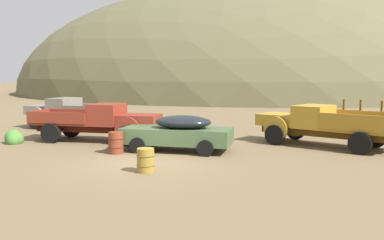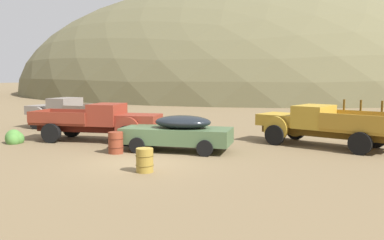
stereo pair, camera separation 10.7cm
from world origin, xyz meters
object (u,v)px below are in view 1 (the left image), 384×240
Objects in this scene: truck_rust_red at (106,122)px; oil_drum_by_truck at (116,143)px; truck_mustard at (316,124)px; truck_primer_gray at (65,112)px; car_weathered_green at (174,132)px; oil_drum_spare at (146,160)px.

truck_rust_red reaches higher than oil_drum_by_truck.
truck_rust_red is 7.30× the size of oil_drum_by_truck.
truck_mustard reaches higher than truck_rust_red.
truck_rust_red is 3.45m from oil_drum_by_truck.
truck_primer_gray is 1.17× the size of car_weathered_green.
car_weathered_green is at bearing 109.63° from oil_drum_spare.
truck_primer_gray is 10.59m from car_weathered_green.
truck_primer_gray reaches higher than car_weathered_green.
car_weathered_green is at bearing 152.56° from truck_primer_gray.
truck_mustard reaches higher than truck_primer_gray.
truck_primer_gray is 0.93× the size of truck_mustard.
oil_drum_spare is at bearing -55.32° from truck_rust_red.
oil_drum_by_truck is at bearing 52.05° from truck_mustard.
truck_primer_gray is 7.53× the size of oil_drum_spare.
car_weathered_green is at bearing -23.86° from truck_rust_red.
oil_drum_spare is (11.50, -7.09, -0.58)m from truck_primer_gray.
truck_mustard reaches higher than oil_drum_spare.
truck_primer_gray is 15.14m from truck_mustard.
car_weathered_green reaches higher than oil_drum_by_truck.
truck_rust_red is 10.20m from truck_mustard.
truck_mustard is at bearing 67.36° from oil_drum_spare.
oil_drum_by_truck is (-3.15, 2.13, 0.05)m from oil_drum_spare.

